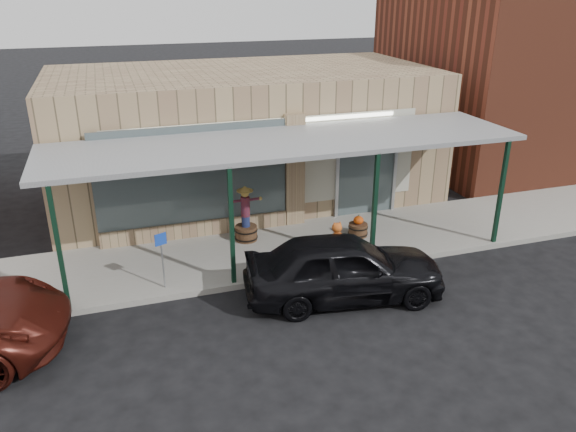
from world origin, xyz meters
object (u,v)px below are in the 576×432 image
object	(u,v)px
parked_sedan	(344,267)
handicap_sign	(162,253)
barrel_pumpkin	(358,228)
barrel_scarecrow	(246,222)

from	to	relation	value
parked_sedan	handicap_sign	bearing A→B (deg)	78.00
barrel_pumpkin	handicap_sign	bearing A→B (deg)	-167.07
barrel_pumpkin	handicap_sign	size ratio (longest dim) A/B	0.45
barrel_pumpkin	handicap_sign	distance (m)	5.68
barrel_scarecrow	parked_sedan	world-z (taller)	barrel_scarecrow
parked_sedan	barrel_pumpkin	bearing A→B (deg)	-22.20
handicap_sign	parked_sedan	size ratio (longest dim) A/B	0.29
barrel_scarecrow	barrel_pumpkin	world-z (taller)	barrel_scarecrow
barrel_pumpkin	parked_sedan	size ratio (longest dim) A/B	0.13
handicap_sign	barrel_pumpkin	bearing A→B (deg)	-9.05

